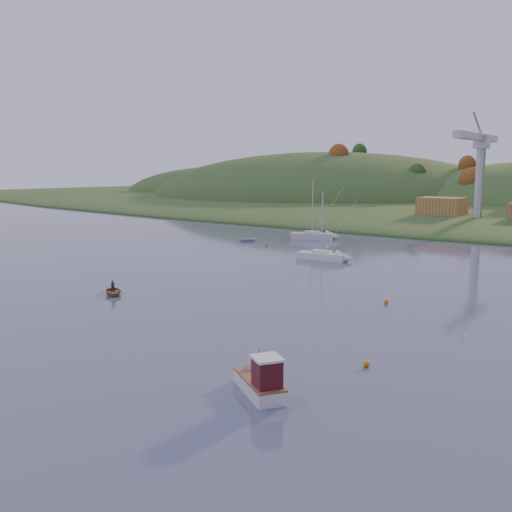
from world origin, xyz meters
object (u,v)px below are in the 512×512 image
Objects in this scene: grey_dinghy at (250,240)px; canoe at (113,292)px; sailboat_near at (322,255)px; sailboat_far at (312,235)px; fishing_boat at (257,378)px; red_tender at (327,252)px.

canoe is at bearing -121.63° from grey_dinghy.
grey_dinghy is at bearing 147.67° from sailboat_near.
canoe is (10.38, -59.67, -0.39)m from sailboat_far.
fishing_boat is at bearing -70.05° from sailboat_near.
sailboat_far reaches higher than sailboat_near.
sailboat_far is 60.57m from canoe.
sailboat_near reaches higher than canoe.
sailboat_far reaches higher than canoe.
grey_dinghy is (-18.20, 48.53, -0.14)m from canoe.
sailboat_near is 2.94× the size of canoe.
sailboat_far is at bearing 118.49° from sailboat_near.
red_tender is (13.47, -16.48, -0.50)m from sailboat_far.
sailboat_near is at bearing -77.57° from grey_dinghy.
red_tender is at bearing 27.23° from canoe.
grey_dinghy is at bearing 51.89° from canoe.
red_tender is (-2.49, 5.94, -0.45)m from sailboat_near.
sailboat_far is 3.08× the size of red_tender.
fishing_boat is 0.50× the size of sailboat_far.
fishing_boat reaches higher than red_tender.
canoe is 51.83m from grey_dinghy.
fishing_boat is at bearing -84.19° from sailboat_far.
fishing_boat reaches higher than grey_dinghy.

